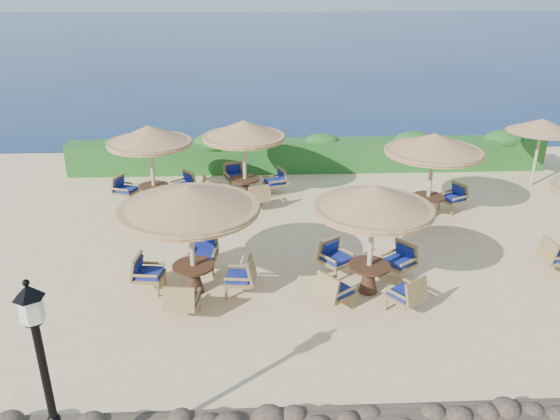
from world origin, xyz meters
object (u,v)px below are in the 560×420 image
(cafe_set_3, at_px, (150,150))
(cafe_set_1, at_px, (373,222))
(cafe_set_5, at_px, (433,154))
(lamp_post, at_px, (50,399))
(cafe_set_4, at_px, (244,147))
(cafe_set_0, at_px, (190,217))
(extra_parasol, at_px, (542,126))

(cafe_set_3, bearing_deg, cafe_set_1, -43.59)
(cafe_set_3, relative_size, cafe_set_5, 0.95)
(lamp_post, xyz_separation_m, cafe_set_4, (2.43, 11.19, 0.24))
(cafe_set_5, bearing_deg, cafe_set_4, 161.52)
(lamp_post, height_order, cafe_set_0, lamp_post)
(cafe_set_3, xyz_separation_m, cafe_set_5, (8.49, -1.32, 0.16))
(cafe_set_3, bearing_deg, lamp_post, -87.46)
(cafe_set_4, height_order, cafe_set_5, same)
(extra_parasol, xyz_separation_m, cafe_set_1, (-7.23, -6.92, -0.38))
(extra_parasol, relative_size, cafe_set_3, 0.87)
(cafe_set_1, bearing_deg, lamp_post, -136.62)
(cafe_set_1, bearing_deg, cafe_set_5, 58.02)
(extra_parasol, relative_size, cafe_set_4, 0.84)
(lamp_post, bearing_deg, extra_parasol, 43.60)
(cafe_set_0, bearing_deg, cafe_set_1, -2.42)
(extra_parasol, height_order, cafe_set_1, cafe_set_1)
(lamp_post, xyz_separation_m, cafe_set_5, (8.02, 9.32, 0.48))
(cafe_set_0, height_order, cafe_set_1, same)
(cafe_set_5, bearing_deg, cafe_set_3, 171.15)
(cafe_set_1, height_order, cafe_set_4, same)
(cafe_set_0, xyz_separation_m, cafe_set_5, (6.70, 4.07, 0.12))
(cafe_set_5, bearing_deg, extra_parasol, 30.35)
(cafe_set_1, distance_m, cafe_set_4, 6.78)
(cafe_set_1, bearing_deg, cafe_set_4, 115.71)
(cafe_set_0, bearing_deg, extra_parasol, 30.92)
(cafe_set_3, bearing_deg, cafe_set_4, 10.66)
(extra_parasol, bearing_deg, cafe_set_4, -175.42)
(cafe_set_3, distance_m, cafe_set_4, 2.95)
(lamp_post, xyz_separation_m, cafe_set_1, (5.37, 5.08, 0.24))
(lamp_post, distance_m, cafe_set_4, 11.45)
(cafe_set_3, bearing_deg, cafe_set_0, -71.58)
(lamp_post, bearing_deg, cafe_set_1, 43.38)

